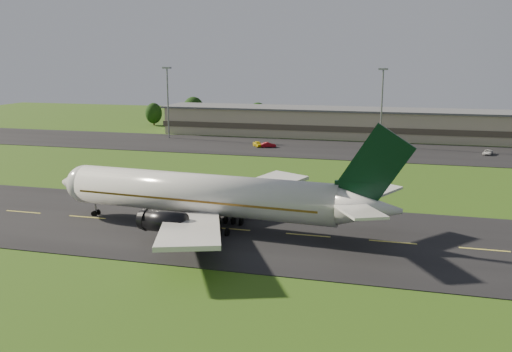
% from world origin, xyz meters
% --- Properties ---
extents(ground, '(360.00, 360.00, 0.00)m').
position_xyz_m(ground, '(0.00, 0.00, 0.00)').
color(ground, '#274411').
rests_on(ground, ground).
extents(taxiway, '(220.00, 30.00, 0.10)m').
position_xyz_m(taxiway, '(0.00, 0.00, 0.05)').
color(taxiway, black).
rests_on(taxiway, ground).
extents(apron, '(260.00, 30.00, 0.10)m').
position_xyz_m(apron, '(0.00, 72.00, 0.05)').
color(apron, black).
rests_on(apron, ground).
extents(airliner, '(51.29, 42.06, 15.57)m').
position_xyz_m(airliner, '(-14.04, -0.06, 4.66)').
color(airliner, silver).
rests_on(airliner, ground).
extents(terminal, '(145.00, 16.00, 8.40)m').
position_xyz_m(terminal, '(6.40, 96.18, 3.99)').
color(terminal, tan).
rests_on(terminal, ground).
extents(light_mast_west, '(2.40, 1.20, 20.35)m').
position_xyz_m(light_mast_west, '(-55.00, 80.00, 12.74)').
color(light_mast_west, gray).
rests_on(light_mast_west, ground).
extents(light_mast_centre, '(2.40, 1.20, 20.35)m').
position_xyz_m(light_mast_centre, '(5.00, 80.00, 12.74)').
color(light_mast_centre, gray).
rests_on(light_mast_centre, ground).
extents(tree_line, '(196.06, 9.44, 10.27)m').
position_xyz_m(tree_line, '(34.26, 105.88, 4.98)').
color(tree_line, black).
rests_on(tree_line, ground).
extents(service_vehicle_a, '(3.72, 4.37, 1.41)m').
position_xyz_m(service_vehicle_a, '(-25.84, 70.85, 0.81)').
color(service_vehicle_a, gold).
rests_on(service_vehicle_a, apron).
extents(service_vehicle_b, '(4.15, 2.77, 1.29)m').
position_xyz_m(service_vehicle_b, '(-22.94, 70.55, 0.75)').
color(service_vehicle_b, maroon).
rests_on(service_vehicle_b, apron).
extents(service_vehicle_c, '(2.92, 4.56, 1.17)m').
position_xyz_m(service_vehicle_c, '(30.84, 73.47, 0.69)').
color(service_vehicle_c, silver).
rests_on(service_vehicle_c, apron).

